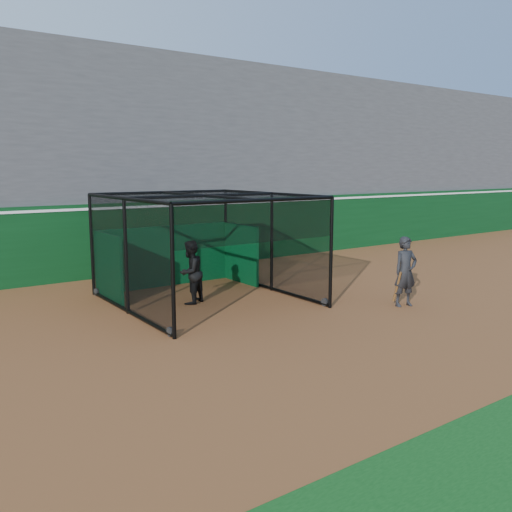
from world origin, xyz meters
TOP-DOWN VIEW (x-y plane):
  - ground at (0.00, 0.00)m, footprint 120.00×120.00m
  - outfield_wall at (0.00, 8.50)m, footprint 50.00×0.50m
  - grandstand at (0.00, 12.27)m, footprint 50.00×7.85m
  - batting_cage at (-0.26, 3.47)m, footprint 4.69×5.25m
  - batter at (-0.75, 3.44)m, footprint 1.06×0.98m
  - on_deck_player at (3.81, -0.13)m, footprint 0.77×0.59m

SIDE VIEW (x-z plane):
  - ground at x=0.00m, z-range 0.00..0.00m
  - batter at x=-0.75m, z-range 0.00..1.74m
  - on_deck_player at x=3.81m, z-range 0.00..1.88m
  - outfield_wall at x=0.00m, z-range 0.04..2.54m
  - batting_cage at x=-0.26m, z-range 0.00..2.93m
  - grandstand at x=0.00m, z-range 0.00..8.95m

